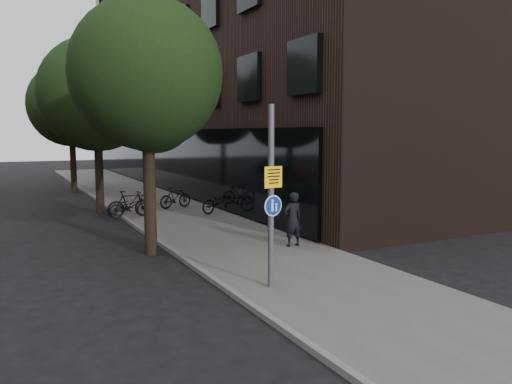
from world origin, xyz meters
TOP-DOWN VIEW (x-y plane):
  - ground at (0.00, 0.00)m, footprint 120.00×120.00m
  - sidewalk at (0.25, 10.00)m, footprint 4.50×60.00m
  - curb_edge at (-2.00, 10.00)m, footprint 0.15×60.00m
  - building_right_dark_brick at (8.50, 22.00)m, footprint 12.00×40.00m
  - street_tree_near at (-2.53, 4.64)m, footprint 4.40×4.40m
  - street_tree_mid at (-2.53, 13.14)m, footprint 5.00×5.00m
  - street_tree_far at (-2.53, 22.14)m, footprint 5.00×5.00m
  - signpost at (-1.10, -0.22)m, footprint 0.47×0.14m
  - pedestrian at (1.47, 3.08)m, footprint 0.62×0.41m
  - parked_bike_facade_near at (2.00, 10.16)m, footprint 2.02×1.21m
  - parked_bike_facade_far at (0.70, 12.35)m, footprint 1.73×0.87m
  - parked_bike_curb_near at (-1.80, 10.69)m, footprint 1.85×0.81m
  - parked_bike_curb_far at (-1.80, 10.74)m, footprint 1.87×0.59m

SIDE VIEW (x-z plane):
  - ground at x=0.00m, z-range 0.00..0.00m
  - sidewalk at x=0.25m, z-range 0.00..0.12m
  - curb_edge at x=-2.00m, z-range 0.00..0.13m
  - parked_bike_curb_near at x=-1.80m, z-range 0.12..1.06m
  - parked_bike_facade_far at x=0.70m, z-range 0.12..1.12m
  - parked_bike_facade_near at x=2.00m, z-range 0.12..1.12m
  - parked_bike_curb_far at x=-1.80m, z-range 0.12..1.23m
  - pedestrian at x=1.47m, z-range 0.12..1.81m
  - signpost at x=-1.10m, z-range 0.14..4.27m
  - street_tree_near at x=-2.53m, z-range 1.36..8.86m
  - street_tree_mid at x=-2.53m, z-range 1.21..9.01m
  - street_tree_far at x=-2.53m, z-range 1.21..9.01m
  - building_right_dark_brick at x=8.50m, z-range 0.00..18.00m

